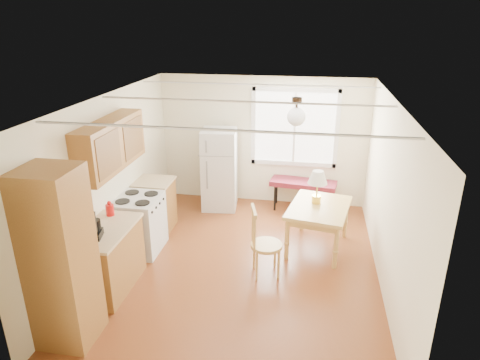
% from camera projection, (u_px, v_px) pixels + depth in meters
% --- Properties ---
extents(room_shell, '(4.60, 5.60, 2.62)m').
position_uv_depth(room_shell, '(242.00, 189.00, 6.03)').
color(room_shell, '#5A2912').
rests_on(room_shell, ground).
extents(kitchen_run, '(0.65, 3.40, 2.20)m').
position_uv_depth(kitchen_run, '(111.00, 226.00, 5.87)').
color(kitchen_run, brown).
rests_on(kitchen_run, ground).
extents(window_unit, '(1.64, 0.05, 1.51)m').
position_uv_depth(window_unit, '(295.00, 128.00, 8.10)').
color(window_unit, white).
rests_on(window_unit, room_shell).
extents(pendant_light, '(0.26, 0.26, 0.40)m').
position_uv_depth(pendant_light, '(296.00, 116.00, 5.93)').
color(pendant_light, black).
rests_on(pendant_light, room_shell).
extents(refrigerator, '(0.70, 0.70, 1.56)m').
position_uv_depth(refrigerator, '(219.00, 169.00, 8.19)').
color(refrigerator, silver).
rests_on(refrigerator, ground).
extents(bench, '(1.29, 0.62, 0.57)m').
position_uv_depth(bench, '(303.00, 184.00, 8.20)').
color(bench, maroon).
rests_on(bench, ground).
extents(dining_table, '(1.09, 1.32, 0.73)m').
position_uv_depth(dining_table, '(319.00, 212.00, 6.76)').
color(dining_table, '#B78F46').
rests_on(dining_table, ground).
extents(chair, '(0.49, 0.49, 1.04)m').
position_uv_depth(chair, '(260.00, 238.00, 6.05)').
color(chair, '#B78F46').
rests_on(chair, ground).
extents(table_lamp, '(0.31, 0.31, 0.54)m').
position_uv_depth(table_lamp, '(318.00, 180.00, 6.70)').
color(table_lamp, gold).
rests_on(table_lamp, dining_table).
extents(coffee_maker, '(0.25, 0.29, 0.40)m').
position_uv_depth(coffee_maker, '(92.00, 228.00, 5.36)').
color(coffee_maker, black).
rests_on(coffee_maker, kitchen_run).
extents(kettle, '(0.11, 0.11, 0.22)m').
position_uv_depth(kettle, '(110.00, 209.00, 6.00)').
color(kettle, red).
rests_on(kettle, kitchen_run).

